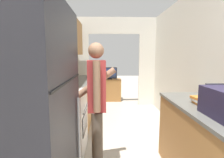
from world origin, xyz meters
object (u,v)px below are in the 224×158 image
object	(u,v)px
refrigerator	(19,138)
range_oven	(64,122)
person	(97,106)
book_stack	(205,101)
knife	(64,87)
television	(108,73)
tv_cabinet	(108,90)

from	to	relation	value
refrigerator	range_oven	bearing A→B (deg)	91.74
person	book_stack	world-z (taller)	person
book_stack	range_oven	bearing A→B (deg)	157.64
person	knife	size ratio (longest dim) A/B	5.11
book_stack	television	size ratio (longest dim) A/B	0.49
refrigerator	book_stack	size ratio (longest dim) A/B	6.28
knife	range_oven	bearing A→B (deg)	-44.33
book_stack	refrigerator	bearing A→B (deg)	-158.37
book_stack	tv_cabinet	xyz separation A→B (m)	(-1.02, 3.77, -0.61)
book_stack	person	bearing A→B (deg)	169.00
tv_cabinet	knife	world-z (taller)	knife
range_oven	tv_cabinet	world-z (taller)	range_oven
television	range_oven	bearing A→B (deg)	-102.69
tv_cabinet	television	bearing A→B (deg)	-90.00
television	knife	world-z (taller)	television
book_stack	knife	world-z (taller)	book_stack
person	tv_cabinet	xyz separation A→B (m)	(0.16, 3.54, -0.50)
television	refrigerator	bearing A→B (deg)	-98.30
television	tv_cabinet	bearing A→B (deg)	90.00
range_oven	knife	xyz separation A→B (m)	(-0.08, 0.44, 0.46)
person	range_oven	bearing A→B (deg)	43.11
person	knife	bearing A→B (deg)	28.78
range_oven	television	xyz separation A→B (m)	(0.68, 3.02, 0.42)
refrigerator	book_stack	world-z (taller)	refrigerator
book_stack	knife	distance (m)	2.12
range_oven	tv_cabinet	size ratio (longest dim) A/B	1.28
tv_cabinet	television	size ratio (longest dim) A/B	1.44
book_stack	tv_cabinet	world-z (taller)	book_stack
refrigerator	person	bearing A→B (deg)	61.69
knife	person	bearing A→B (deg)	-21.43
refrigerator	person	world-z (taller)	refrigerator
range_oven	person	world-z (taller)	person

